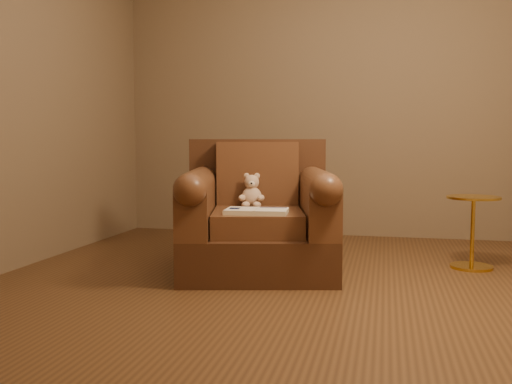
# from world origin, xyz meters

# --- Properties ---
(floor) EXTENTS (4.00, 4.00, 0.00)m
(floor) POSITION_xyz_m (0.00, 0.00, 0.00)
(floor) COLOR brown
(floor) RESTS_ON ground
(room) EXTENTS (4.02, 4.02, 2.71)m
(room) POSITION_xyz_m (0.00, 0.00, 1.71)
(room) COLOR #7A644B
(room) RESTS_ON ground
(armchair) EXTENTS (1.23, 1.19, 0.93)m
(armchair) POSITION_xyz_m (-0.30, 0.29, 0.36)
(armchair) COLOR #422616
(armchair) RESTS_ON floor
(teddy_bear) EXTENTS (0.18, 0.21, 0.25)m
(teddy_bear) POSITION_xyz_m (-0.36, 0.37, 0.54)
(teddy_bear) COLOR #D3B093
(teddy_bear) RESTS_ON armchair
(guidebook) EXTENTS (0.42, 0.27, 0.03)m
(guidebook) POSITION_xyz_m (-0.24, 0.01, 0.46)
(guidebook) COLOR beige
(guidebook) RESTS_ON armchair
(side_table) EXTENTS (0.37, 0.37, 0.52)m
(side_table) POSITION_xyz_m (1.19, 0.72, 0.28)
(side_table) COLOR gold
(side_table) RESTS_ON floor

